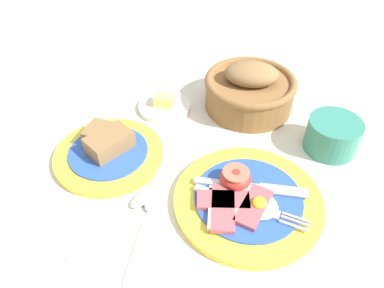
% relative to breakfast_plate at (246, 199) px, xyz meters
% --- Properties ---
extents(ground_plane, '(3.00, 3.00, 0.00)m').
position_rel_breakfast_plate_xyz_m(ground_plane, '(-0.05, -0.02, -0.01)').
color(ground_plane, beige).
extents(breakfast_plate, '(0.24, 0.24, 0.04)m').
position_rel_breakfast_plate_xyz_m(breakfast_plate, '(0.00, 0.00, 0.00)').
color(breakfast_plate, yellow).
rests_on(breakfast_plate, ground_plane).
extents(bread_plate, '(0.20, 0.20, 0.05)m').
position_rel_breakfast_plate_xyz_m(bread_plate, '(-0.26, 0.00, 0.00)').
color(bread_plate, yellow).
rests_on(bread_plate, ground_plane).
extents(sugar_cup, '(0.10, 0.10, 0.06)m').
position_rel_breakfast_plate_xyz_m(sugar_cup, '(0.10, 0.19, 0.02)').
color(sugar_cup, '#337F6B').
rests_on(sugar_cup, ground_plane).
extents(bread_basket, '(0.19, 0.19, 0.10)m').
position_rel_breakfast_plate_xyz_m(bread_basket, '(-0.08, 0.25, 0.03)').
color(bread_basket, brown).
rests_on(bread_basket, ground_plane).
extents(butter_dish, '(0.11, 0.11, 0.03)m').
position_rel_breakfast_plate_xyz_m(butter_dish, '(-0.24, 0.17, -0.00)').
color(butter_dish, silver).
rests_on(butter_dish, ground_plane).
extents(teaspoon_by_saucer, '(0.08, 0.19, 0.01)m').
position_rel_breakfast_plate_xyz_m(teaspoon_by_saucer, '(-0.16, -0.08, -0.01)').
color(teaspoon_by_saucer, silver).
rests_on(teaspoon_by_saucer, ground_plane).
extents(teaspoon_stray, '(0.07, 0.19, 0.01)m').
position_rel_breakfast_plate_xyz_m(teaspoon_stray, '(-0.13, -0.08, -0.01)').
color(teaspoon_stray, silver).
rests_on(teaspoon_stray, ground_plane).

